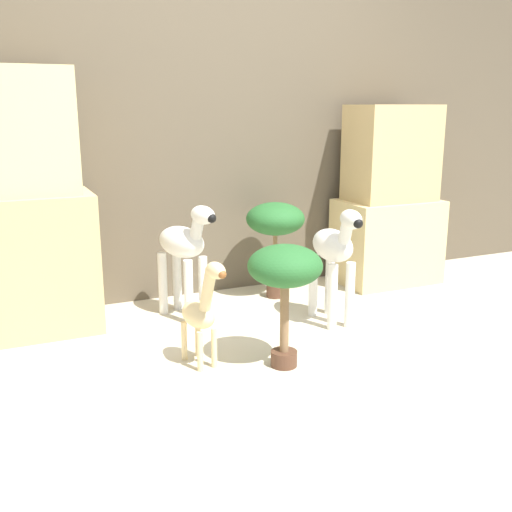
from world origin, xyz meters
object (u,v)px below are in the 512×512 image
(zebra_left, at_px, (184,249))
(giraffe_figurine, at_px, (202,310))
(potted_palm_back, at_px, (275,222))
(potted_palm_front, at_px, (285,272))
(zebra_right, at_px, (334,253))

(zebra_left, bearing_deg, giraffe_figurine, -101.43)
(zebra_left, height_order, potted_palm_back, zebra_left)
(giraffe_figurine, distance_m, potted_palm_front, 0.46)
(zebra_right, xyz_separation_m, potted_palm_back, (-0.10, 0.59, 0.09))
(potted_palm_front, relative_size, potted_palm_back, 0.96)
(zebra_left, distance_m, giraffe_figurine, 0.76)
(zebra_right, height_order, potted_palm_back, zebra_right)
(zebra_right, distance_m, giraffe_figurine, 0.98)
(giraffe_figurine, distance_m, potted_palm_back, 1.22)
(zebra_right, bearing_deg, giraffe_figurine, -163.80)
(zebra_left, distance_m, potted_palm_front, 0.93)
(giraffe_figurine, xyz_separation_m, potted_palm_front, (0.38, -0.17, 0.20))
(zebra_left, xyz_separation_m, potted_palm_front, (0.23, -0.90, 0.06))
(giraffe_figurine, bearing_deg, zebra_left, 78.57)
(zebra_right, bearing_deg, zebra_left, 149.69)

